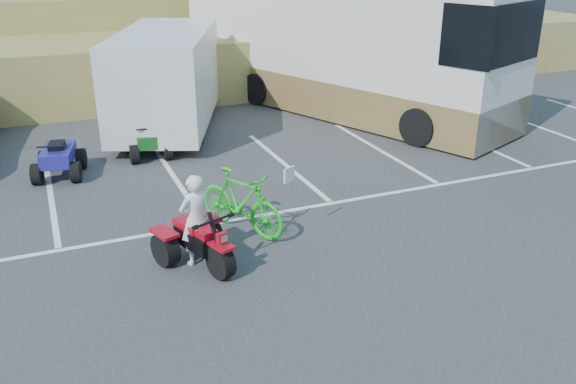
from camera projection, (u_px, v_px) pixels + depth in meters
name	position (u px, v px, depth m)	size (l,w,h in m)	color
ground	(247.00, 285.00, 9.70)	(100.00, 100.00, 0.00)	#333335
parking_stripes	(224.00, 188.00, 13.47)	(28.00, 5.16, 0.01)	white
grass_embankment	(108.00, 47.00, 22.34)	(40.00, 8.50, 3.10)	olive
red_trike_atv	(203.00, 265.00, 10.30)	(1.16, 1.54, 1.00)	#A70918
rider	(195.00, 220.00, 10.10)	(0.58, 0.38, 1.59)	white
green_dirt_bike	(241.00, 202.00, 11.28)	(0.57, 2.01, 1.21)	#14BF19
cargo_trailer	(167.00, 77.00, 17.19)	(4.40, 6.39, 2.77)	silver
rv_motorhome	(338.00, 53.00, 19.08)	(7.08, 11.64, 4.10)	silver
quad_atv_blue	(61.00, 176.00, 14.18)	(1.04, 1.40, 0.91)	navy
quad_atv_green	(149.00, 156.00, 15.49)	(1.01, 1.35, 0.88)	#155C1A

